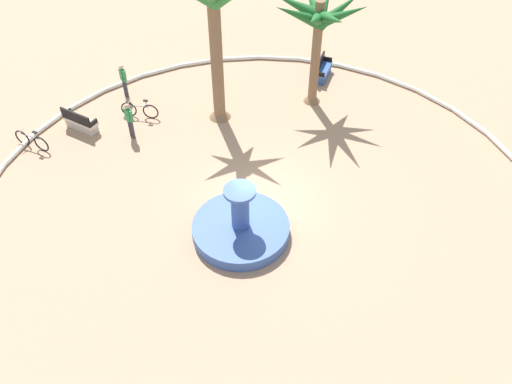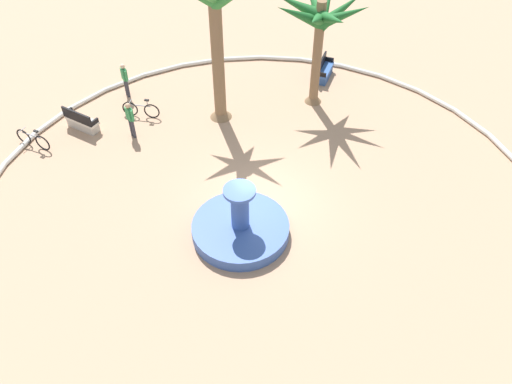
{
  "view_description": "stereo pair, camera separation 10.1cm",
  "coord_description": "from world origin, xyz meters",
  "px_view_note": "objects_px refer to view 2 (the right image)",
  "views": [
    {
      "loc": [
        5.4,
        12.31,
        13.59
      ],
      "look_at": [
        0.38,
        0.33,
        1.0
      ],
      "focal_mm": 36.19,
      "sensor_mm": 36.0,
      "label": 1
    },
    {
      "loc": [
        5.3,
        12.35,
        13.59
      ],
      "look_at": [
        0.38,
        0.33,
        1.0
      ],
      "focal_mm": 36.19,
      "sensor_mm": 36.0,
      "label": 2
    }
  ],
  "objects_px": {
    "person_cyclist_helmet": "(130,118)",
    "palm_tree_by_curb": "(320,21)",
    "bench_east": "(82,122)",
    "bicycle_red_frame": "(33,139)",
    "bicycle_by_lamppost": "(141,110)",
    "person_cyclist_photo": "(125,78)",
    "bench_west": "(324,71)",
    "palm_tree_near_fountain": "(216,19)",
    "fountain": "(241,228)"
  },
  "relations": [
    {
      "from": "person_cyclist_helmet",
      "to": "palm_tree_by_curb",
      "type": "bearing_deg",
      "value": 176.12
    },
    {
      "from": "bench_east",
      "to": "bicycle_red_frame",
      "type": "height_order",
      "value": "bench_east"
    },
    {
      "from": "bicycle_by_lamppost",
      "to": "person_cyclist_photo",
      "type": "bearing_deg",
      "value": -83.55
    },
    {
      "from": "bench_west",
      "to": "bicycle_red_frame",
      "type": "bearing_deg",
      "value": 0.94
    },
    {
      "from": "bench_west",
      "to": "person_cyclist_photo",
      "type": "height_order",
      "value": "person_cyclist_photo"
    },
    {
      "from": "person_cyclist_helmet",
      "to": "bicycle_red_frame",
      "type": "bearing_deg",
      "value": -12.08
    },
    {
      "from": "palm_tree_by_curb",
      "to": "bench_west",
      "type": "xyz_separation_m",
      "value": [
        -1.42,
        -1.63,
        -3.58
      ]
    },
    {
      "from": "bicycle_red_frame",
      "to": "palm_tree_near_fountain",
      "type": "bearing_deg",
      "value": 173.43
    },
    {
      "from": "palm_tree_by_curb",
      "to": "bicycle_by_lamppost",
      "type": "distance_m",
      "value": 8.58
    },
    {
      "from": "bicycle_red_frame",
      "to": "person_cyclist_helmet",
      "type": "relative_size",
      "value": 0.78
    },
    {
      "from": "fountain",
      "to": "person_cyclist_helmet",
      "type": "distance_m",
      "value": 7.26
    },
    {
      "from": "bench_east",
      "to": "bench_west",
      "type": "distance_m",
      "value": 11.57
    },
    {
      "from": "bench_east",
      "to": "bicycle_red_frame",
      "type": "bearing_deg",
      "value": 13.53
    },
    {
      "from": "fountain",
      "to": "bench_west",
      "type": "bearing_deg",
      "value": -133.06
    },
    {
      "from": "palm_tree_near_fountain",
      "to": "bench_east",
      "type": "xyz_separation_m",
      "value": [
        5.82,
        -1.4,
        -4.23
      ]
    },
    {
      "from": "palm_tree_by_curb",
      "to": "bicycle_by_lamppost",
      "type": "xyz_separation_m",
      "value": [
        7.6,
        -1.81,
        -3.55
      ]
    },
    {
      "from": "bench_east",
      "to": "person_cyclist_helmet",
      "type": "xyz_separation_m",
      "value": [
        -1.9,
        1.34,
        0.59
      ]
    },
    {
      "from": "bicycle_by_lamppost",
      "to": "person_cyclist_photo",
      "type": "distance_m",
      "value": 1.99
    },
    {
      "from": "bench_east",
      "to": "palm_tree_by_curb",
      "type": "bearing_deg",
      "value": 169.41
    },
    {
      "from": "fountain",
      "to": "person_cyclist_photo",
      "type": "relative_size",
      "value": 2.03
    },
    {
      "from": "palm_tree_near_fountain",
      "to": "person_cyclist_helmet",
      "type": "height_order",
      "value": "palm_tree_near_fountain"
    },
    {
      "from": "palm_tree_near_fountain",
      "to": "bicycle_red_frame",
      "type": "distance_m",
      "value": 8.96
    },
    {
      "from": "bicycle_by_lamppost",
      "to": "fountain",
      "type": "bearing_deg",
      "value": 101.02
    },
    {
      "from": "bench_east",
      "to": "bicycle_by_lamppost",
      "type": "xyz_separation_m",
      "value": [
        -2.56,
        0.09,
        0.04
      ]
    },
    {
      "from": "person_cyclist_helmet",
      "to": "person_cyclist_photo",
      "type": "height_order",
      "value": "person_cyclist_photo"
    },
    {
      "from": "fountain",
      "to": "bicycle_by_lamppost",
      "type": "height_order",
      "value": "fountain"
    },
    {
      "from": "palm_tree_by_curb",
      "to": "bicycle_red_frame",
      "type": "height_order",
      "value": "palm_tree_by_curb"
    },
    {
      "from": "bicycle_red_frame",
      "to": "person_cyclist_helmet",
      "type": "height_order",
      "value": "person_cyclist_helmet"
    },
    {
      "from": "palm_tree_by_curb",
      "to": "person_cyclist_photo",
      "type": "xyz_separation_m",
      "value": [
        7.81,
        -3.7,
        -3.0
      ]
    },
    {
      "from": "palm_tree_by_curb",
      "to": "bench_west",
      "type": "distance_m",
      "value": 4.18
    },
    {
      "from": "bench_east",
      "to": "person_cyclist_photo",
      "type": "relative_size",
      "value": 0.95
    },
    {
      "from": "palm_tree_near_fountain",
      "to": "bench_west",
      "type": "distance_m",
      "value": 7.22
    },
    {
      "from": "palm_tree_by_curb",
      "to": "bicycle_red_frame",
      "type": "relative_size",
      "value": 3.88
    },
    {
      "from": "person_cyclist_helmet",
      "to": "bicycle_by_lamppost",
      "type": "bearing_deg",
      "value": -117.67
    },
    {
      "from": "palm_tree_by_curb",
      "to": "bicycle_red_frame",
      "type": "xyz_separation_m",
      "value": [
        12.2,
        -1.41,
        -3.55
      ]
    },
    {
      "from": "person_cyclist_photo",
      "to": "bicycle_by_lamppost",
      "type": "bearing_deg",
      "value": 96.45
    },
    {
      "from": "fountain",
      "to": "bench_west",
      "type": "distance_m",
      "value": 10.88
    },
    {
      "from": "bicycle_red_frame",
      "to": "person_cyclist_photo",
      "type": "bearing_deg",
      "value": -152.35
    },
    {
      "from": "person_cyclist_photo",
      "to": "bench_east",
      "type": "bearing_deg",
      "value": 37.66
    },
    {
      "from": "fountain",
      "to": "bench_east",
      "type": "distance_m",
      "value": 9.2
    },
    {
      "from": "palm_tree_near_fountain",
      "to": "person_cyclist_helmet",
      "type": "distance_m",
      "value": 5.35
    },
    {
      "from": "person_cyclist_photo",
      "to": "bicycle_red_frame",
      "type": "bearing_deg",
      "value": 27.65
    },
    {
      "from": "palm_tree_by_curb",
      "to": "person_cyclist_helmet",
      "type": "height_order",
      "value": "palm_tree_by_curb"
    },
    {
      "from": "bicycle_red_frame",
      "to": "bench_west",
      "type": "bearing_deg",
      "value": -179.06
    },
    {
      "from": "person_cyclist_photo",
      "to": "person_cyclist_helmet",
      "type": "bearing_deg",
      "value": 82.04
    },
    {
      "from": "bench_west",
      "to": "person_cyclist_helmet",
      "type": "xyz_separation_m",
      "value": [
        9.67,
        1.07,
        0.59
      ]
    },
    {
      "from": "fountain",
      "to": "bicycle_by_lamppost",
      "type": "relative_size",
      "value": 2.28
    },
    {
      "from": "palm_tree_by_curb",
      "to": "person_cyclist_helmet",
      "type": "relative_size",
      "value": 3.03
    },
    {
      "from": "bicycle_by_lamppost",
      "to": "person_cyclist_helmet",
      "type": "height_order",
      "value": "person_cyclist_helmet"
    },
    {
      "from": "fountain",
      "to": "bench_east",
      "type": "height_order",
      "value": "fountain"
    }
  ]
}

